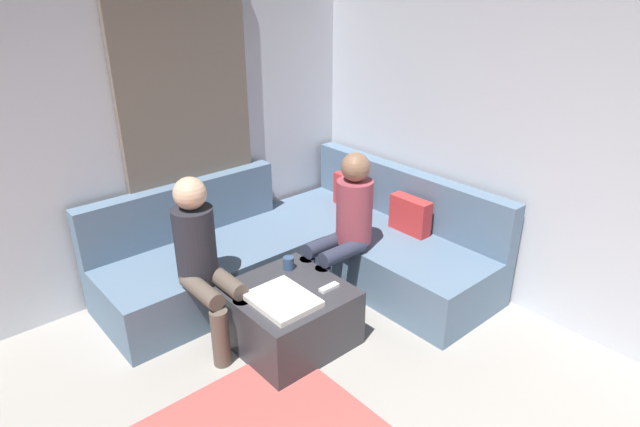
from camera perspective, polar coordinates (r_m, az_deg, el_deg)
name	(u,v)px	position (r m, az deg, el deg)	size (l,w,h in m)	color
wall_left	(1,149)	(4.06, -31.18, 5.96)	(0.12, 6.00, 2.70)	silver
curtain_panel	(189,132)	(4.38, -13.95, 8.55)	(0.06, 1.10, 2.50)	#726659
sectional_couch	(307,251)	(4.44, -1.41, -4.03)	(2.10, 2.55, 0.87)	slate
ottoman	(288,315)	(3.78, -3.42, -10.89)	(0.76, 0.76, 0.42)	#333338
folded_blanket	(283,300)	(3.53, -4.06, -9.28)	(0.44, 0.36, 0.04)	white
coffee_mug	(289,263)	(3.88, -3.41, -5.36)	(0.08, 0.08, 0.10)	#334C72
game_remote	(329,288)	(3.66, 0.99, -7.99)	(0.05, 0.15, 0.02)	white
person_on_couch_back	(345,223)	(4.04, 2.71, -1.07)	(0.30, 0.60, 1.20)	#2D3347
person_on_couch_side	(203,257)	(3.65, -12.48, -4.59)	(0.60, 0.30, 1.20)	brown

